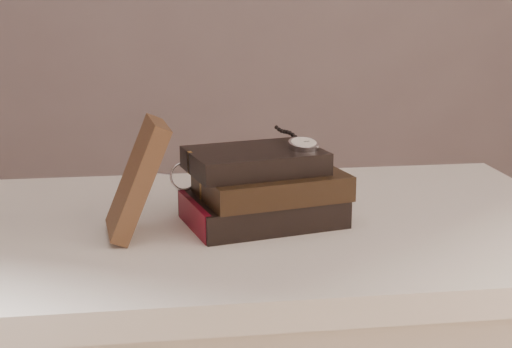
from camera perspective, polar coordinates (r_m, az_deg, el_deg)
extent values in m
cube|color=silver|center=(1.14, 0.09, -4.47)|extent=(1.00, 0.60, 0.04)
cube|color=white|center=(1.16, 0.09, -7.27)|extent=(0.88, 0.49, 0.08)
cube|color=black|center=(1.12, 0.51, -2.68)|extent=(0.25, 0.20, 0.04)
cube|color=#F1E5C5|center=(1.12, 0.64, -2.67)|extent=(0.24, 0.18, 0.03)
cube|color=gold|center=(1.11, -5.13, -2.93)|extent=(0.01, 0.01, 0.04)
cube|color=maroon|center=(1.08, -4.75, -3.26)|extent=(0.04, 0.14, 0.04)
cube|color=black|center=(1.10, 1.18, -0.79)|extent=(0.23, 0.19, 0.04)
cube|color=#F1E5C5|center=(1.11, 1.32, -0.77)|extent=(0.22, 0.17, 0.03)
cube|color=gold|center=(1.09, -4.14, -1.01)|extent=(0.01, 0.01, 0.04)
cube|color=black|center=(1.10, -0.10, 1.05)|extent=(0.22, 0.17, 0.03)
cube|color=#F1E5C5|center=(1.10, 0.03, 1.06)|extent=(0.21, 0.16, 0.03)
cube|color=gold|center=(1.09, -5.07, 0.87)|extent=(0.01, 0.01, 0.03)
cube|color=#3F2718|center=(1.06, -9.07, -0.34)|extent=(0.10, 0.11, 0.17)
cylinder|color=silver|center=(1.10, 3.67, 2.22)|extent=(0.06, 0.06, 0.02)
cylinder|color=white|center=(1.10, 3.67, 2.43)|extent=(0.05, 0.04, 0.01)
torus|color=silver|center=(1.10, 3.67, 2.41)|extent=(0.05, 0.05, 0.01)
cylinder|color=silver|center=(1.13, 3.11, 2.49)|extent=(0.01, 0.01, 0.01)
cube|color=black|center=(1.11, 3.56, 2.54)|extent=(0.00, 0.01, 0.00)
cube|color=black|center=(1.10, 3.89, 2.50)|extent=(0.01, 0.00, 0.00)
sphere|color=black|center=(1.13, 3.04, 2.83)|extent=(0.01, 0.01, 0.01)
sphere|color=black|center=(1.14, 2.82, 3.02)|extent=(0.01, 0.01, 0.01)
sphere|color=black|center=(1.16, 2.60, 3.16)|extent=(0.01, 0.01, 0.01)
sphere|color=black|center=(1.17, 2.39, 3.23)|extent=(0.01, 0.01, 0.01)
sphere|color=black|center=(1.18, 2.18, 3.26)|extent=(0.01, 0.01, 0.01)
sphere|color=black|center=(1.19, 1.98, 3.31)|extent=(0.01, 0.01, 0.01)
sphere|color=black|center=(1.20, 1.78, 3.42)|extent=(0.01, 0.01, 0.01)
sphere|color=black|center=(1.21, 1.58, 3.59)|extent=(0.01, 0.01, 0.01)
torus|color=silver|center=(1.14, -5.55, -0.19)|extent=(0.05, 0.02, 0.04)
torus|color=silver|center=(1.15, -3.25, 0.03)|extent=(0.05, 0.02, 0.04)
cylinder|color=silver|center=(1.14, -4.40, 0.05)|extent=(0.01, 0.01, 0.00)
cylinder|color=silver|center=(1.18, -7.14, 0.04)|extent=(0.03, 0.10, 0.02)
cylinder|color=silver|center=(1.21, -3.07, 0.41)|extent=(0.03, 0.10, 0.02)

